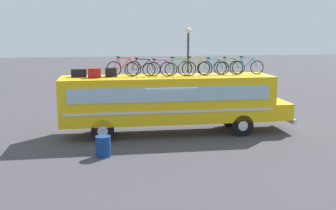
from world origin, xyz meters
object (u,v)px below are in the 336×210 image
object	(u,v)px
luggage_bag_2	(94,73)
rooftop_bicycle_6	(213,68)
luggage_bag_1	(79,73)
rooftop_bicycle_1	(124,68)
trash_bin	(103,146)
rooftop_bicycle_5	(195,68)
rooftop_bicycle_2	(143,69)
bus	(171,99)
rooftop_bicycle_8	(247,67)
rooftop_bicycle_4	(178,68)
luggage_bag_3	(111,72)
rooftop_bicycle_3	(160,69)
street_lamp	(188,59)
rooftop_bicycle_7	(229,67)

from	to	relation	value
luggage_bag_2	rooftop_bicycle_6	xyz separation A→B (m)	(5.88, 0.33, 0.15)
luggage_bag_1	rooftop_bicycle_1	world-z (taller)	rooftop_bicycle_1
trash_bin	rooftop_bicycle_5	bearing A→B (deg)	35.36
luggage_bag_2	rooftop_bicycle_2	size ratio (longest dim) A/B	0.34
rooftop_bicycle_6	bus	bearing A→B (deg)	-173.76
rooftop_bicycle_6	trash_bin	distance (m)	7.14
luggage_bag_1	rooftop_bicycle_1	bearing A→B (deg)	2.26
rooftop_bicycle_2	rooftop_bicycle_8	world-z (taller)	rooftop_bicycle_8
rooftop_bicycle_8	luggage_bag_1	bearing A→B (deg)	178.64
rooftop_bicycle_4	rooftop_bicycle_8	size ratio (longest dim) A/B	1.00
luggage_bag_3	rooftop_bicycle_3	distance (m)	2.40
luggage_bag_1	rooftop_bicycle_2	xyz separation A→B (m)	(3.05, -0.20, 0.19)
trash_bin	street_lamp	xyz separation A→B (m)	(5.32, 8.71, 2.92)
rooftop_bicycle_2	rooftop_bicycle_6	world-z (taller)	rooftop_bicycle_2
trash_bin	street_lamp	world-z (taller)	street_lamp
luggage_bag_3	trash_bin	bearing A→B (deg)	-96.97
rooftop_bicycle_2	rooftop_bicycle_7	size ratio (longest dim) A/B	1.08
luggage_bag_3	rooftop_bicycle_2	world-z (taller)	rooftop_bicycle_2
luggage_bag_1	street_lamp	distance (m)	8.22
bus	street_lamp	xyz separation A→B (m)	(1.95, 5.44, 1.61)
rooftop_bicycle_7	luggage_bag_1	bearing A→B (deg)	179.93
luggage_bag_3	street_lamp	size ratio (longest dim) A/B	0.10
rooftop_bicycle_5	rooftop_bicycle_7	bearing A→B (deg)	10.46
trash_bin	street_lamp	size ratio (longest dim) A/B	0.16
rooftop_bicycle_3	rooftop_bicycle_7	size ratio (longest dim) A/B	1.06
luggage_bag_2	trash_bin	size ratio (longest dim) A/B	0.70
rooftop_bicycle_1	street_lamp	world-z (taller)	street_lamp
luggage_bag_1	trash_bin	size ratio (longest dim) A/B	0.84
luggage_bag_2	rooftop_bicycle_1	xyz separation A→B (m)	(1.41, 0.49, 0.18)
luggage_bag_2	rooftop_bicycle_4	bearing A→B (deg)	-0.41
rooftop_bicycle_8	rooftop_bicycle_6	bearing A→B (deg)	175.83
luggage_bag_3	rooftop_bicycle_5	xyz separation A→B (m)	(4.11, -0.32, 0.19)
luggage_bag_3	rooftop_bicycle_7	xyz separation A→B (m)	(5.97, 0.02, 0.17)
rooftop_bicycle_8	street_lamp	size ratio (longest dim) A/B	0.34
luggage_bag_3	rooftop_bicycle_8	bearing A→B (deg)	-1.39
rooftop_bicycle_7	rooftop_bicycle_5	bearing A→B (deg)	-169.54
luggage_bag_3	rooftop_bicycle_6	distance (m)	5.11
rooftop_bicycle_5	bus	bearing A→B (deg)	177.91
luggage_bag_1	rooftop_bicycle_6	xyz separation A→B (m)	(6.63, -0.07, 0.18)
bus	street_lamp	bearing A→B (deg)	70.28
rooftop_bicycle_1	rooftop_bicycle_2	bearing A→B (deg)	-17.86
rooftop_bicycle_2	rooftop_bicycle_8	bearing A→B (deg)	0.06
luggage_bag_1	luggage_bag_2	bearing A→B (deg)	-28.35
rooftop_bicycle_7	street_lamp	bearing A→B (deg)	101.85
rooftop_bicycle_3	luggage_bag_1	bearing A→B (deg)	177.39
bus	rooftop_bicycle_3	xyz separation A→B (m)	(-0.55, 0.13, 1.52)
rooftop_bicycle_3	trash_bin	distance (m)	5.25
rooftop_bicycle_6	rooftop_bicycle_4	bearing A→B (deg)	-169.01
rooftop_bicycle_4	street_lamp	world-z (taller)	street_lamp
rooftop_bicycle_3	rooftop_bicycle_8	xyz separation A→B (m)	(4.44, -0.02, 0.03)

